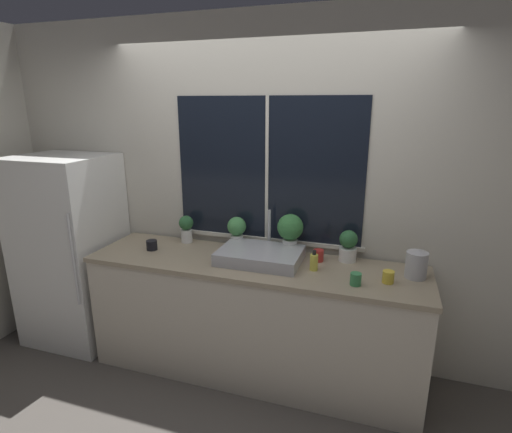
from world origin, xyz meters
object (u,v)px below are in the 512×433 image
(soap_bottle, at_px, (314,262))
(kettle, at_px, (416,264))
(mug_yellow, at_px, (388,277))
(mug_black, at_px, (152,245))
(potted_plant_far_right, at_px, (348,245))
(potted_plant_center_left, at_px, (237,230))
(potted_plant_far_left, at_px, (186,227))
(mug_red, at_px, (318,255))
(potted_plant_center_right, at_px, (290,230))
(mug_green, at_px, (356,279))
(sink, at_px, (260,255))
(refrigerator, at_px, (71,250))

(soap_bottle, xyz_separation_m, kettle, (0.67, 0.09, 0.04))
(mug_yellow, bearing_deg, mug_black, 178.30)
(mug_yellow, distance_m, kettle, 0.23)
(potted_plant_far_right, relative_size, soap_bottle, 1.60)
(potted_plant_center_left, xyz_separation_m, mug_black, (-0.63, -0.25, -0.11))
(mug_yellow, distance_m, mug_black, 1.79)
(potted_plant_far_left, relative_size, mug_red, 2.63)
(kettle, bearing_deg, potted_plant_center_right, 170.05)
(mug_green, xyz_separation_m, kettle, (0.37, 0.24, 0.06))
(mug_green, relative_size, mug_red, 0.94)
(soap_bottle, height_order, mug_yellow, soap_bottle)
(potted_plant_far_left, bearing_deg, sink, -16.28)
(sink, height_order, mug_yellow, sink)
(sink, relative_size, mug_yellow, 7.36)
(potted_plant_far_left, height_order, potted_plant_center_left, potted_plant_center_left)
(soap_bottle, bearing_deg, potted_plant_center_left, 159.61)
(potted_plant_far_left, distance_m, potted_plant_center_left, 0.45)
(mug_yellow, xyz_separation_m, mug_black, (-1.79, 0.05, -0.00))
(kettle, bearing_deg, potted_plant_far_left, 174.95)
(potted_plant_far_right, bearing_deg, mug_black, -170.64)
(mug_black, relative_size, kettle, 0.43)
(mug_black, bearing_deg, kettle, 2.62)
(sink, height_order, potted_plant_far_right, sink)
(refrigerator, distance_m, mug_yellow, 2.62)
(potted_plant_far_left, xyz_separation_m, mug_green, (1.41, -0.40, -0.09))
(potted_plant_far_right, height_order, mug_red, potted_plant_far_right)
(sink, distance_m, kettle, 1.07)
(potted_plant_far_left, xyz_separation_m, kettle, (1.78, -0.16, -0.03))
(potted_plant_center_right, height_order, mug_red, potted_plant_center_right)
(refrigerator, height_order, sink, refrigerator)
(refrigerator, height_order, potted_plant_center_left, refrigerator)
(mug_green, bearing_deg, mug_black, 174.50)
(refrigerator, relative_size, potted_plant_far_right, 6.97)
(refrigerator, distance_m, mug_red, 2.13)
(sink, bearing_deg, mug_green, -15.41)
(potted_plant_far_right, bearing_deg, soap_bottle, -129.83)
(potted_plant_far_left, height_order, mug_red, potted_plant_far_left)
(sink, relative_size, soap_bottle, 4.09)
(potted_plant_far_left, relative_size, potted_plant_center_right, 0.72)
(mug_yellow, bearing_deg, sink, 174.08)
(sink, distance_m, potted_plant_far_right, 0.65)
(potted_plant_center_left, xyz_separation_m, kettle, (1.33, -0.16, -0.05))
(mug_green, distance_m, mug_red, 0.44)
(potted_plant_far_right, bearing_deg, mug_green, -77.19)
(refrigerator, height_order, mug_red, refrigerator)
(sink, relative_size, potted_plant_center_right, 1.89)
(potted_plant_center_right, distance_m, mug_yellow, 0.80)
(potted_plant_far_left, xyz_separation_m, potted_plant_far_right, (1.32, -0.00, -0.01))
(potted_plant_center_right, xyz_separation_m, potted_plant_far_right, (0.44, 0.00, -0.07))
(potted_plant_center_left, xyz_separation_m, mug_red, (0.67, -0.07, -0.11))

